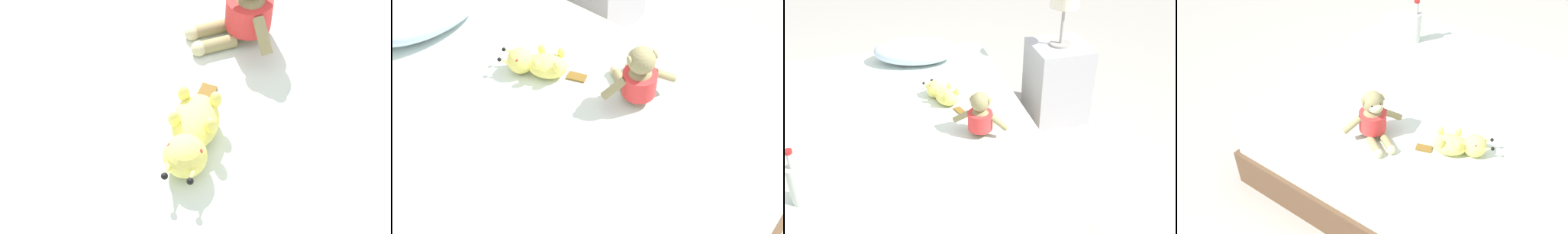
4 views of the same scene
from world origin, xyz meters
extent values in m
cube|color=silver|center=(0.00, 0.00, 0.32)|extent=(1.42, 1.75, 0.22)
ellipsoid|color=#8E8456|center=(0.41, -0.27, 0.50)|extent=(0.15, 0.14, 0.15)
cylinder|color=red|center=(0.41, -0.27, 0.51)|extent=(0.17, 0.17, 0.09)
cylinder|color=#8E8456|center=(0.33, -0.22, 0.51)|extent=(0.10, 0.08, 0.08)
cylinder|color=#8E8456|center=(0.44, -0.17, 0.45)|extent=(0.08, 0.10, 0.04)
cylinder|color=#8E8456|center=(0.49, -0.20, 0.45)|extent=(0.08, 0.10, 0.04)
sphere|color=#C1B789|center=(0.47, -0.13, 0.45)|extent=(0.04, 0.04, 0.04)
sphere|color=#C1B789|center=(0.52, -0.16, 0.45)|extent=(0.04, 0.04, 0.04)
ellipsoid|color=#EAE066|center=(0.31, 0.07, 0.47)|extent=(0.17, 0.18, 0.08)
sphere|color=#EAE066|center=(0.27, 0.16, 0.48)|extent=(0.10, 0.10, 0.10)
cone|color=#EAE066|center=(0.22, 0.19, 0.49)|extent=(0.05, 0.07, 0.05)
sphere|color=black|center=(0.21, 0.21, 0.50)|extent=(0.02, 0.02, 0.02)
cone|color=#EAE066|center=(0.28, 0.21, 0.49)|extent=(0.05, 0.07, 0.05)
sphere|color=black|center=(0.26, 0.24, 0.50)|extent=(0.02, 0.02, 0.02)
sphere|color=red|center=(0.24, 0.15, 0.51)|extent=(0.02, 0.02, 0.02)
sphere|color=red|center=(0.30, 0.17, 0.51)|extent=(0.02, 0.02, 0.02)
ellipsoid|color=#EAE066|center=(0.26, 0.08, 0.51)|extent=(0.04, 0.04, 0.05)
ellipsoid|color=#EAE066|center=(0.34, 0.12, 0.51)|extent=(0.04, 0.04, 0.05)
ellipsoid|color=#EAE066|center=(0.30, 0.01, 0.51)|extent=(0.04, 0.04, 0.05)
ellipsoid|color=#EAE066|center=(0.37, 0.05, 0.51)|extent=(0.04, 0.04, 0.05)
cube|color=brown|center=(0.36, -0.03, 0.43)|extent=(0.06, 0.08, 0.01)
camera|label=1|loc=(-0.22, 0.72, 1.63)|focal=56.92mm
camera|label=2|loc=(-0.68, -0.88, 1.77)|focal=46.73mm
camera|label=3|loc=(-0.07, -2.08, 1.71)|focal=41.93mm
camera|label=4|loc=(1.66, 0.62, 1.79)|focal=41.36mm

